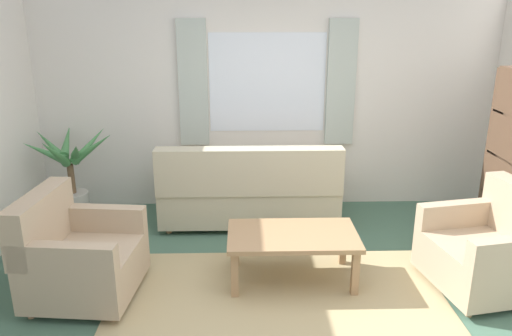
{
  "coord_description": "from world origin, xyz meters",
  "views": [
    {
      "loc": [
        -0.27,
        -3.41,
        2.26
      ],
      "look_at": [
        -0.17,
        0.7,
        0.93
      ],
      "focal_mm": 34.9,
      "sensor_mm": 36.0,
      "label": 1
    }
  ],
  "objects": [
    {
      "name": "area_rug",
      "position": [
        0.0,
        0.0,
        0.01
      ],
      "size": [
        2.72,
        1.78,
        0.01
      ],
      "primitive_type": "cube",
      "color": "tan",
      "rests_on": "ground_plane"
    },
    {
      "name": "window_with_curtains",
      "position": [
        0.0,
        2.18,
        1.45
      ],
      "size": [
        1.98,
        0.07,
        1.4
      ],
      "color": "white"
    },
    {
      "name": "armchair_left",
      "position": [
        -1.62,
        0.21,
        0.35
      ],
      "size": [
        0.9,
        0.92,
        0.88
      ],
      "rotation": [
        0.0,
        0.0,
        1.47
      ],
      "color": "tan",
      "rests_on": "ground_plane"
    },
    {
      "name": "couch",
      "position": [
        -0.21,
        1.62,
        0.37
      ],
      "size": [
        1.9,
        0.82,
        0.92
      ],
      "rotation": [
        0.0,
        0.0,
        3.14
      ],
      "color": "#BCB293",
      "rests_on": "ground_plane"
    },
    {
      "name": "coffee_table",
      "position": [
        0.14,
        0.41,
        0.38
      ],
      "size": [
        1.1,
        0.64,
        0.44
      ],
      "color": "#A87F56",
      "rests_on": "ground_plane"
    },
    {
      "name": "armchair_right",
      "position": [
        1.77,
        0.24,
        0.35
      ],
      "size": [
        0.96,
        0.98,
        0.88
      ],
      "rotation": [
        0.0,
        0.0,
        -1.39
      ],
      "color": "tan",
      "rests_on": "ground_plane"
    },
    {
      "name": "wall_back",
      "position": [
        0.0,
        2.26,
        1.3
      ],
      "size": [
        5.32,
        0.12,
        2.6
      ],
      "primitive_type": "cube",
      "color": "silver",
      "rests_on": "ground_plane"
    },
    {
      "name": "ground_plane",
      "position": [
        0.0,
        0.0,
        0.0
      ],
      "size": [
        6.24,
        6.24,
        0.0
      ],
      "primitive_type": "plane",
      "color": "#476B56"
    },
    {
      "name": "potted_plant",
      "position": [
        -2.13,
        1.7,
        0.53
      ],
      "size": [
        0.99,
        1.12,
        1.09
      ],
      "color": "#B7B2A8",
      "rests_on": "ground_plane"
    }
  ]
}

